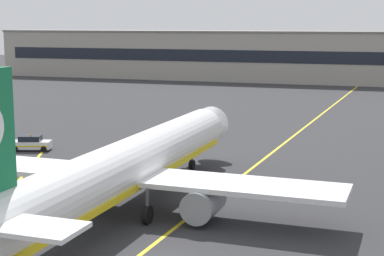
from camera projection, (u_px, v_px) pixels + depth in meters
The scene contains 4 objects.
taxiway_centreline at pixel (265, 158), 64.90m from camera, with size 0.30×180.00×0.01m, color yellow.
airliner_foreground at pixel (124, 168), 45.76m from camera, with size 32.10×41.46×11.65m.
service_car_fourth at pixel (31, 143), 68.72m from camera, with size 4.55×3.02×1.79m.
terminal_building at pixel (329, 57), 144.23m from camera, with size 166.95×12.40×11.87m.
Camera 1 is at (12.86, -32.62, 13.88)m, focal length 58.68 mm.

